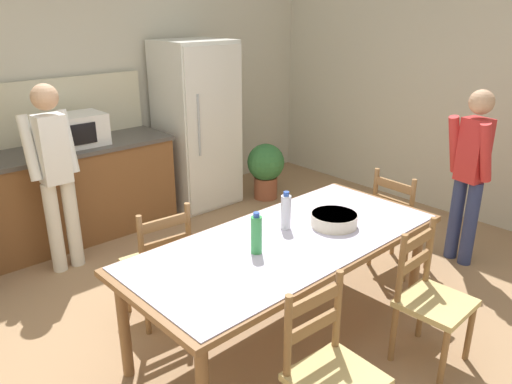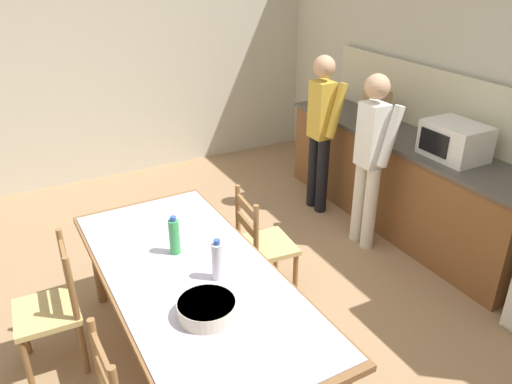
{
  "view_description": "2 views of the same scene",
  "coord_description": "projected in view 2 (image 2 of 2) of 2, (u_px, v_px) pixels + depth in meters",
  "views": [
    {
      "loc": [
        -1.88,
        -2.36,
        2.19
      ],
      "look_at": [
        0.36,
        0.14,
        0.93
      ],
      "focal_mm": 35.0,
      "sensor_mm": 36.0,
      "label": 1
    },
    {
      "loc": [
        2.64,
        -1.13,
        2.55
      ],
      "look_at": [
        -0.1,
        0.33,
        1.02
      ],
      "focal_mm": 35.0,
      "sensor_mm": 36.0,
      "label": 2
    }
  ],
  "objects": [
    {
      "name": "ground_plane",
      "position": [
        224.0,
        330.0,
        3.7
      ],
      "size": [
        8.32,
        8.32,
        0.0
      ],
      "primitive_type": "plane",
      "color": "#9E7A56"
    },
    {
      "name": "wall_back",
      "position": [
        507.0,
        93.0,
        4.18
      ],
      "size": [
        6.52,
        0.12,
        2.9
      ],
      "primitive_type": "cube",
      "color": "beige",
      "rests_on": "ground"
    },
    {
      "name": "wall_left",
      "position": [
        100.0,
        55.0,
        5.64
      ],
      "size": [
        0.12,
        5.2,
        2.9
      ],
      "primitive_type": "cube",
      "color": "beige",
      "rests_on": "ground"
    },
    {
      "name": "kitchen_counter",
      "position": [
        399.0,
        181.0,
        4.94
      ],
      "size": [
        2.93,
        0.66,
        0.93
      ],
      "color": "brown",
      "rests_on": "ground"
    },
    {
      "name": "counter_splashback",
      "position": [
        435.0,
        101.0,
        4.74
      ],
      "size": [
        2.89,
        0.03,
        0.6
      ],
      "primitive_type": "cube",
      "color": "beige",
      "rests_on": "kitchen_counter"
    },
    {
      "name": "microwave",
      "position": [
        455.0,
        141.0,
        4.2
      ],
      "size": [
        0.5,
        0.39,
        0.3
      ],
      "color": "white",
      "rests_on": "kitchen_counter"
    },
    {
      "name": "paper_bag",
      "position": [
        377.0,
        107.0,
        4.97
      ],
      "size": [
        0.24,
        0.16,
        0.36
      ],
      "primitive_type": "cube",
      "color": "tan",
      "rests_on": "kitchen_counter"
    },
    {
      "name": "dining_table",
      "position": [
        193.0,
        283.0,
        3.08
      ],
      "size": [
        2.25,
        1.03,
        0.75
      ],
      "rotation": [
        0.0,
        0.0,
        0.02
      ],
      "color": "brown",
      "rests_on": "ground"
    },
    {
      "name": "bottle_near_centre",
      "position": [
        174.0,
        236.0,
        3.21
      ],
      "size": [
        0.07,
        0.07,
        0.27
      ],
      "color": "green",
      "rests_on": "dining_table"
    },
    {
      "name": "bottle_off_centre",
      "position": [
        217.0,
        261.0,
        2.96
      ],
      "size": [
        0.07,
        0.07,
        0.27
      ],
      "color": "silver",
      "rests_on": "dining_table"
    },
    {
      "name": "serving_bowl",
      "position": [
        207.0,
        308.0,
        2.69
      ],
      "size": [
        0.32,
        0.32,
        0.09
      ],
      "color": "beige",
      "rests_on": "dining_table"
    },
    {
      "name": "chair_side_near_left",
      "position": [
        53.0,
        309.0,
        3.23
      ],
      "size": [
        0.44,
        0.42,
        0.91
      ],
      "rotation": [
        0.0,
        0.0,
        -0.04
      ],
      "color": "olive",
      "rests_on": "ground"
    },
    {
      "name": "chair_side_far_left",
      "position": [
        262.0,
        245.0,
        3.93
      ],
      "size": [
        0.45,
        0.43,
        0.91
      ],
      "rotation": [
        0.0,
        0.0,
        3.06
      ],
      "color": "olive",
      "rests_on": "ground"
    },
    {
      "name": "person_at_sink",
      "position": [
        321.0,
        127.0,
        5.04
      ],
      "size": [
        0.41,
        0.28,
        1.63
      ],
      "rotation": [
        0.0,
        0.0,
        1.57
      ],
      "color": "black",
      "rests_on": "ground"
    },
    {
      "name": "person_at_counter",
      "position": [
        371.0,
        154.0,
        4.41
      ],
      "size": [
        0.41,
        0.28,
        1.62
      ],
      "rotation": [
        0.0,
        0.0,
        1.57
      ],
      "color": "silver",
      "rests_on": "ground"
    }
  ]
}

